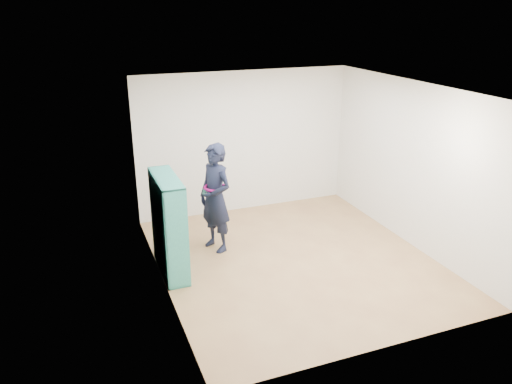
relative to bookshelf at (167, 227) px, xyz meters
name	(u,v)px	position (x,y,z in m)	size (l,w,h in m)	color
floor	(295,260)	(1.85, -0.37, -0.71)	(4.50, 4.50, 0.00)	#936742
ceiling	(301,89)	(1.85, -0.37, 1.89)	(4.50, 4.50, 0.00)	white
wall_left	(159,198)	(-0.15, -0.37, 0.59)	(0.02, 4.50, 2.60)	silver
wall_right	(412,165)	(3.85, -0.37, 0.59)	(0.02, 4.50, 2.60)	silver
wall_back	(245,142)	(1.85, 1.88, 0.59)	(4.00, 0.02, 2.60)	silver
wall_front	(391,246)	(1.85, -2.62, 0.59)	(4.00, 0.02, 2.60)	silver
bookshelf	(167,227)	(0.00, 0.00, 0.00)	(0.32, 1.09, 1.45)	teal
person	(215,198)	(0.86, 0.45, 0.16)	(0.63, 0.74, 1.73)	black
smartphone	(204,192)	(0.69, 0.49, 0.27)	(0.06, 0.07, 0.12)	silver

